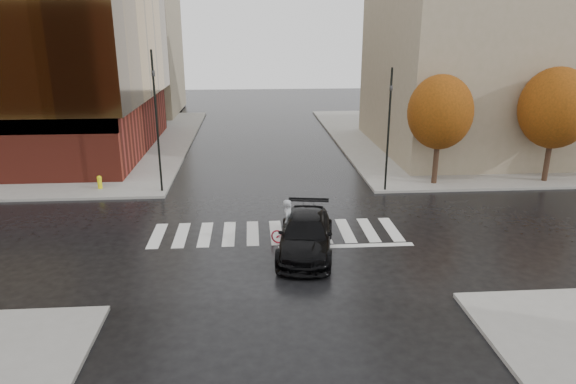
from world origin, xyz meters
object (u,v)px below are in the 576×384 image
fire_hydrant (100,181)px  sedan (306,235)px  traffic_light_ne (389,123)px  cyclist (290,230)px  traffic_light_nw (156,112)px

fire_hydrant → sedan: bearing=-40.5°
traffic_light_ne → fire_hydrant: bearing=-16.6°
sedan → traffic_light_ne: size_ratio=0.79×
cyclist → traffic_light_nw: bearing=64.1°
traffic_light_nw → traffic_light_ne: bearing=64.3°
traffic_light_nw → traffic_light_ne: (12.98, -0.72, -0.66)m
sedan → cyclist: cyclist is taller
sedan → cyclist: (-0.61, 0.80, -0.08)m
cyclist → traffic_light_ne: (6.14, 7.30, 3.36)m
sedan → traffic_light_nw: 12.20m
traffic_light_nw → fire_hydrant: (-3.70, 0.72, -4.16)m
cyclist → sedan: bearing=-119.0°
traffic_light_ne → fire_hydrant: size_ratio=8.97×
sedan → fire_hydrant: 14.67m
fire_hydrant → traffic_light_ne: bearing=-4.9°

